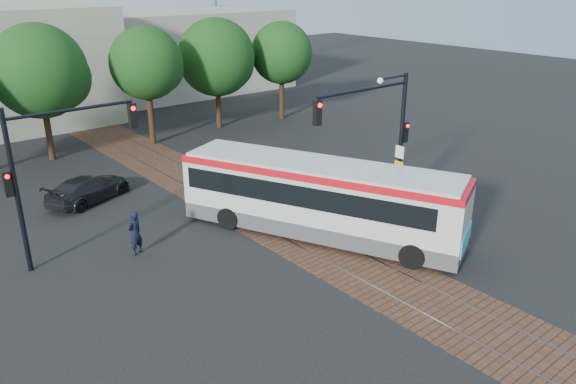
% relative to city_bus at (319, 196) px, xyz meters
% --- Properties ---
extents(ground, '(120.00, 120.00, 0.00)m').
position_rel_city_bus_xyz_m(ground, '(-0.60, 0.46, -1.73)').
color(ground, black).
rests_on(ground, ground).
extents(trackbed, '(3.60, 40.00, 0.02)m').
position_rel_city_bus_xyz_m(trackbed, '(-0.60, 4.46, -1.72)').
color(trackbed, brown).
rests_on(trackbed, ground).
extents(tree_row, '(26.40, 5.60, 7.67)m').
position_rel_city_bus_xyz_m(tree_row, '(0.61, 16.88, 3.12)').
color(tree_row, '#382314').
rests_on(tree_row, ground).
extents(warehouses, '(40.00, 13.00, 8.00)m').
position_rel_city_bus_xyz_m(warehouses, '(-1.12, 29.20, 2.08)').
color(warehouses, '#ADA899').
rests_on(warehouses, ground).
extents(city_bus, '(7.06, 11.53, 3.10)m').
position_rel_city_bus_xyz_m(city_bus, '(0.00, 0.00, 0.00)').
color(city_bus, '#464649').
rests_on(city_bus, ground).
extents(traffic_island, '(2.20, 5.20, 1.13)m').
position_rel_city_bus_xyz_m(traffic_island, '(4.22, -0.44, -1.40)').
color(traffic_island, gray).
rests_on(traffic_island, ground).
extents(signal_pole_main, '(5.49, 0.46, 6.00)m').
position_rel_city_bus_xyz_m(signal_pole_main, '(3.27, -0.35, 2.43)').
color(signal_pole_main, black).
rests_on(signal_pole_main, ground).
extents(signal_pole_left, '(4.99, 0.34, 6.00)m').
position_rel_city_bus_xyz_m(signal_pole_left, '(-8.96, 4.45, 2.14)').
color(signal_pole_left, black).
rests_on(signal_pole_left, ground).
extents(officer, '(0.75, 0.63, 1.76)m').
position_rel_city_bus_xyz_m(officer, '(-6.55, 3.18, -0.85)').
color(officer, black).
rests_on(officer, ground).
extents(parked_car, '(4.63, 3.24, 1.25)m').
position_rel_city_bus_xyz_m(parked_car, '(-5.88, 9.63, -1.11)').
color(parked_car, black).
rests_on(parked_car, ground).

